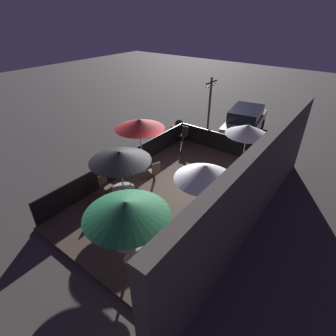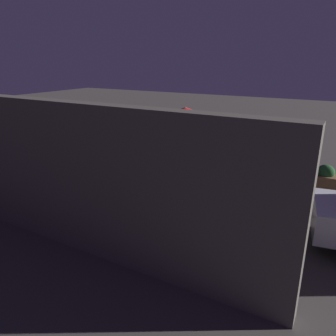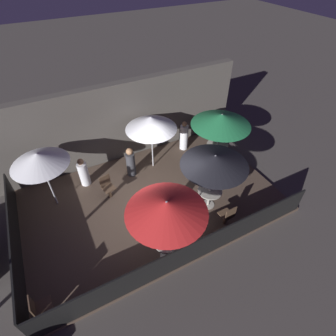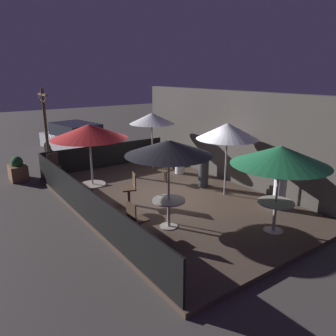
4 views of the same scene
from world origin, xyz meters
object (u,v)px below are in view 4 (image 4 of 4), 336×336
Objects in this scene: patio_umbrella_4 at (152,118)px; patio_chair_1 at (131,188)px; light_post at (45,124)px; patron_0 at (280,188)px; patio_umbrella_0 at (280,155)px; planter_box at (18,170)px; patio_umbrella_3 at (227,131)px; patio_umbrella_2 at (169,148)px; patron_1 at (204,171)px; patio_umbrella_1 at (89,132)px; patio_chair_2 at (167,169)px; patio_chair_3 at (136,219)px; parked_car_0 at (76,139)px; dining_table_1 at (93,189)px; patio_chair_0 at (54,165)px; patron_2 at (180,160)px; dining_table_2 at (169,205)px; dining_table_0 at (275,208)px.

patio_umbrella_4 is 4.16m from patio_chair_1.
patron_0 is at bearing 25.64° from light_post.
patio_umbrella_0 is 2.53× the size of planter_box.
patio_umbrella_2 is at bearing -73.22° from patio_umbrella_3.
patio_umbrella_2 reaches higher than patron_1.
patio_umbrella_1 is 3.64m from patio_chair_2.
parked_car_0 is at bearing 76.13° from patio_chair_3.
dining_table_1 is 0.79× the size of patio_chair_0.
patio_umbrella_4 reaches higher than planter_box.
dining_table_1 is 3.19m from patio_chair_2.
patron_1 is 6.96m from planter_box.
light_post is at bearing 86.57° from patio_chair_3.
dining_table_1 is 0.82× the size of patio_chair_2.
patron_1 is at bearing 167.82° from patio_umbrella_0.
patron_2 reaches higher than patio_chair_0.
patio_umbrella_3 is at bearing 4.19° from parked_car_0.
patio_chair_1 is 2.36m from patio_chair_2.
patio_chair_3 is 6.85m from planter_box.
patio_umbrella_2 is 3.58m from patron_1.
planter_box is 0.27× the size of light_post.
patio_chair_3 is at bearing 2.88° from patio_umbrella_1.
patron_2 is at bearing 62.55° from patron_1.
dining_table_2 is (0.84, -2.79, -1.48)m from patio_umbrella_3.
patron_1 is (2.92, 0.19, -1.46)m from patio_umbrella_4.
patio_chair_2 is 4.04m from patron_0.
patio_umbrella_0 is 3.67m from patio_chair_3.
patio_umbrella_1 reaches higher than dining_table_1.
dining_table_1 is 5.32m from patron_0.
patio_chair_3 is (1.89, -0.91, -0.03)m from patio_chair_1.
patio_umbrella_1 is at bearing -153.71° from dining_table_2.
dining_table_0 is 9.76m from light_post.
patio_umbrella_1 is 2.84m from patio_chair_3.
patio_umbrella_0 is 5.53m from patron_2.
light_post is (-7.63, 0.17, 1.26)m from patio_chair_3.
dining_table_2 is at bearing 18.34° from planter_box.
patio_umbrella_2 is (2.20, 1.08, -0.19)m from patio_umbrella_1.
patron_2 is at bearing 139.46° from dining_table_2.
patio_umbrella_0 is 3.07× the size of dining_table_1.
dining_table_1 is 4.34m from patron_2.
patio_chair_1 is (-1.85, -0.07, -0.05)m from dining_table_2.
patio_umbrella_1 is 4.42m from patio_umbrella_4.
patio_chair_2 is at bearing 145.89° from dining_table_2.
patio_umbrella_3 is at bearing 70.73° from patio_umbrella_1.
patio_chair_3 is (2.23, 0.11, -1.75)m from patio_umbrella_1.
patio_umbrella_1 is 4.11m from patio_umbrella_3.
patron_1 is at bearing 84.09° from dining_table_1.
parked_car_0 is at bearing -149.28° from patron_0.
patron_2 reaches higher than patio_chair_2.
dining_table_0 is at bearing 49.26° from patio_umbrella_2.
patio_chair_0 is 3.83m from parked_car_0.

